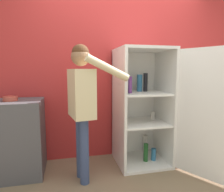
# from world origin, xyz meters

# --- Properties ---
(ground_plane) EXTENTS (12.00, 12.00, 0.00)m
(ground_plane) POSITION_xyz_m (0.00, 0.00, 0.00)
(ground_plane) COLOR #7A664C
(wall_back) EXTENTS (7.00, 0.06, 2.55)m
(wall_back) POSITION_xyz_m (0.00, 0.98, 1.27)
(wall_back) COLOR #B72D2D
(wall_back) RESTS_ON ground_plane
(refrigerator) EXTENTS (1.09, 1.25, 1.58)m
(refrigerator) POSITION_xyz_m (0.34, 0.52, 0.78)
(refrigerator) COLOR white
(refrigerator) RESTS_ON ground_plane
(person) EXTENTS (0.67, 0.54, 1.57)m
(person) POSITION_xyz_m (-0.62, 0.32, 1.00)
(person) COLOR #384770
(person) RESTS_ON ground_plane
(counter) EXTENTS (0.67, 0.57, 0.93)m
(counter) POSITION_xyz_m (-1.42, 0.64, 0.46)
(counter) COLOR #4C4C51
(counter) RESTS_ON ground_plane
(bowl) EXTENTS (0.16, 0.16, 0.05)m
(bowl) POSITION_xyz_m (-1.44, 0.63, 0.95)
(bowl) COLOR #B24738
(bowl) RESTS_ON counter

